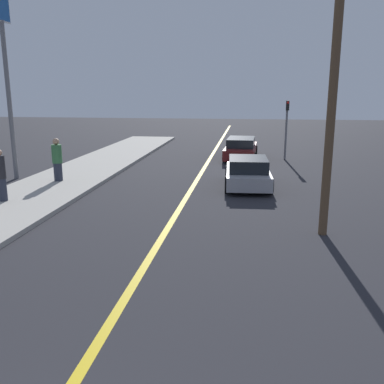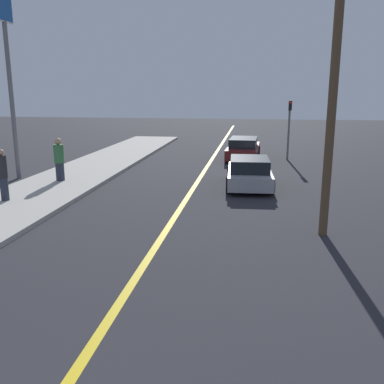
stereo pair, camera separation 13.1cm
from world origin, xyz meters
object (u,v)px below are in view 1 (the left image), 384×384
Objects in this scene: pedestrian_far_standing at (1,175)px; car_ahead_center at (241,149)px; car_near_right_lane at (248,173)px; traffic_light at (287,123)px; pedestrian_by_sign at (57,160)px; utility_pole at (333,96)px; roadside_sign at (4,52)px.

car_ahead_center is at bearing 55.49° from pedestrian_far_standing.
traffic_light is (2.12, 7.62, 1.53)m from car_near_right_lane.
pedestrian_by_sign is 11.98m from utility_pole.
pedestrian_by_sign is at bearing 152.89° from utility_pole.
roadside_sign reaches higher than pedestrian_by_sign.
utility_pole is at bearing -72.41° from car_near_right_lane.
traffic_light is at bearing 38.52° from pedestrian_by_sign.
car_ahead_center is at bearing 35.96° from roadside_sign.
utility_pole reaches higher than car_ahead_center.
traffic_light is at bearing 47.65° from pedestrian_far_standing.
roadside_sign reaches higher than car_ahead_center.
pedestrian_far_standing is 0.54× the size of traffic_light.
car_ahead_center is 11.31m from pedestrian_by_sign.
traffic_light is 13.62m from utility_pole.
roadside_sign is 1.06× the size of utility_pole.
pedestrian_far_standing is (-8.14, -11.83, 0.48)m from car_ahead_center.
utility_pole reaches higher than pedestrian_by_sign.
car_near_right_lane and car_ahead_center have the same top height.
pedestrian_far_standing reaches higher than car_ahead_center.
car_near_right_lane is at bearing -84.04° from car_ahead_center.
traffic_light is (10.30, 8.20, 1.07)m from pedestrian_by_sign.
pedestrian_by_sign reaches higher than pedestrian_far_standing.
traffic_light is at bearing 71.71° from car_near_right_lane.
utility_pole is at bearing -27.11° from pedestrian_by_sign.
pedestrian_far_standing is 3.60m from pedestrian_by_sign.
traffic_light is (10.73, 11.77, 1.05)m from pedestrian_far_standing.
car_near_right_lane is at bearing 110.34° from utility_pole.
traffic_light reaches higher than car_near_right_lane.
car_near_right_lane is 0.50× the size of roadside_sign.
pedestrian_far_standing is at bearing -157.03° from car_near_right_lane.
car_ahead_center is at bearing 46.99° from pedestrian_by_sign.
car_near_right_lane is 7.07m from utility_pole.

